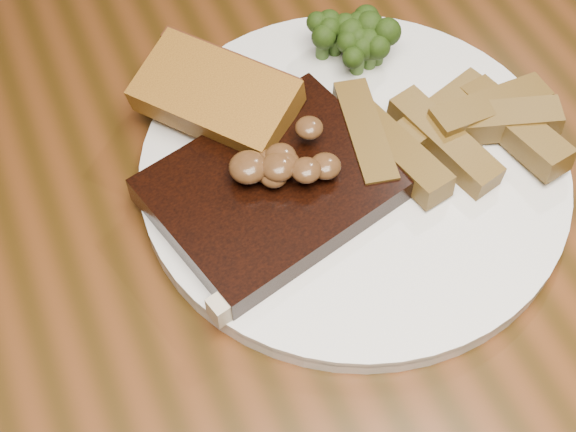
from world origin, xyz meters
name	(u,v)px	position (x,y,z in m)	size (l,w,h in m)	color
dining_table	(293,324)	(0.00, 0.00, 0.66)	(1.60, 0.90, 0.75)	#4A250E
plate	(353,172)	(0.07, 0.05, 0.76)	(0.31, 0.31, 0.01)	white
steak	(274,188)	(0.01, 0.05, 0.77)	(0.16, 0.12, 0.02)	black
steak_bone	(307,253)	(0.01, -0.01, 0.77)	(0.15, 0.01, 0.02)	#B9AB8F
mushroom_pile	(281,164)	(0.01, 0.05, 0.80)	(0.07, 0.07, 0.03)	#4F2F19
garlic_bread	(218,115)	(-0.01, 0.13, 0.77)	(0.11, 0.06, 0.02)	#9A651C
potato_wedges	(435,131)	(0.13, 0.05, 0.77)	(0.12, 0.12, 0.02)	brown
broccoli_cluster	(359,46)	(0.12, 0.14, 0.78)	(0.06, 0.06, 0.04)	#1D330B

